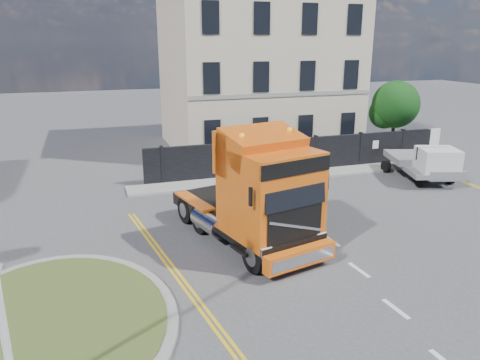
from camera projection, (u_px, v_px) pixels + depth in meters
name	position (u px, v px, depth m)	size (l,w,h in m)	color
ground	(256.00, 247.00, 17.45)	(120.00, 120.00, 0.00)	#424244
traffic_island	(51.00, 324.00, 12.60)	(6.80, 6.80, 0.17)	gray
hoarding_fence	(308.00, 154.00, 27.31)	(18.80, 0.25, 2.00)	black
georgian_building	(256.00, 64.00, 32.59)	(12.30, 10.30, 12.80)	beige
tree	(393.00, 106.00, 31.89)	(3.20, 3.20, 4.80)	#382619
pavement_far	(306.00, 174.00, 26.60)	(20.00, 1.60, 0.12)	gray
truck	(259.00, 197.00, 16.88)	(4.33, 7.73, 4.38)	black
flatbed_pickup	(429.00, 163.00, 25.03)	(3.26, 5.22, 2.00)	slate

